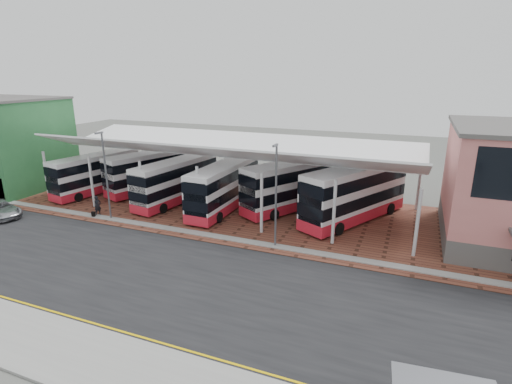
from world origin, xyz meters
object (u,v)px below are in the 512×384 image
Objects in this scene: bus_1 at (152,172)px; bus_3 at (224,187)px; silver_car at (0,209)px; bus_4 at (294,186)px; bus_2 at (176,181)px; bus_5 at (355,194)px; pedestrian at (98,206)px; bus_0 at (96,174)px.

bus_3 is (10.36, -2.70, 0.04)m from bus_1.
bus_4 is at bearing -47.18° from silver_car.
silver_car is at bearing -104.00° from bus_1.
bus_4 is at bearing 20.68° from bus_2.
bus_2 is 0.91× the size of bus_5.
bus_2 is (4.76, -2.45, -0.03)m from bus_1.
bus_1 is at bearing -17.39° from silver_car.
silver_car is 2.78× the size of pedestrian.
silver_car is at bearing -96.48° from bus_0.
bus_4 is 18.68m from pedestrian.
bus_5 reaches higher than bus_3.
bus_2 is 5.76× the size of pedestrian.
silver_car is (-8.23, -12.34, -1.51)m from bus_1.
silver_car is (-30.78, -11.34, -1.78)m from bus_5.
bus_0 is 0.97× the size of bus_2.
bus_4 is (11.80, 2.48, 0.17)m from bus_2.
bus_1 is at bearing -149.95° from bus_4.
bus_5 reaches higher than silver_car.
bus_3 reaches higher than pedestrian.
bus_5 is at bearing 20.27° from bus_4.
bus_4 is 27.76m from silver_car.
bus_2 is (10.10, 0.38, 0.06)m from bus_0.
pedestrian is at bearing -148.35° from bus_3.
bus_3 is 21.00m from silver_car.
bus_4 is 2.14× the size of silver_car.
bus_0 reaches higher than pedestrian.
bus_1 is 22.58m from bus_5.
silver_car is 9.11m from pedestrian.
bus_3 is at bearing 10.92° from bus_0.
bus_5 is at bearing 14.20° from bus_0.
bus_5 is (22.55, -1.00, 0.27)m from bus_1.
bus_1 reaches higher than pedestrian.
bus_0 is 0.94× the size of bus_4.
bus_5 is at bearing 17.17° from bus_1.
bus_0 is at bearing -178.45° from bus_3.
bus_5 is at bearing 13.49° from bus_2.
bus_3 is 12.31m from bus_5.
bus_2 is at bearing 178.50° from bus_3.
bus_5 is at bearing -53.46° from silver_car.
bus_1 is 14.91m from silver_car.
bus_0 reaches higher than silver_car.
bus_1 is 2.09× the size of silver_car.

